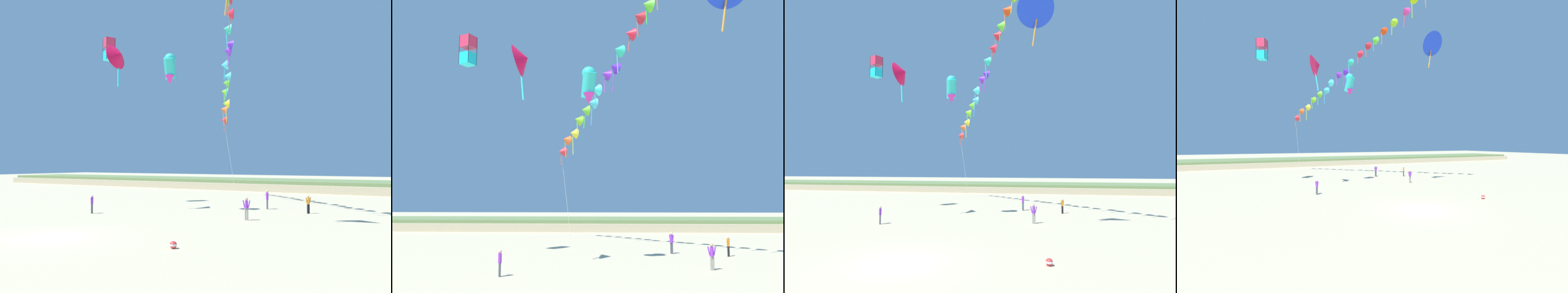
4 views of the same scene
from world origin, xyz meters
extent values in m
plane|color=beige|center=(0.00, 0.00, 0.00)|extent=(240.00, 240.00, 0.00)
cube|color=#BFAE8B|center=(0.00, 47.32, 0.53)|extent=(120.00, 13.88, 1.06)
cube|color=#6B844C|center=(0.00, 47.32, 1.22)|extent=(120.00, 11.80, 0.61)
cylinder|color=#474C56|center=(-6.22, 9.26, 0.38)|extent=(0.11, 0.11, 0.76)
cylinder|color=#474C56|center=(-6.16, 9.14, 0.38)|extent=(0.11, 0.11, 0.76)
cylinder|color=purple|center=(-6.19, 9.20, 1.03)|extent=(0.20, 0.20, 0.54)
cylinder|color=purple|center=(-6.26, 9.36, 1.07)|extent=(0.14, 0.19, 0.51)
cylinder|color=purple|center=(-6.12, 9.04, 1.07)|extent=(0.14, 0.19, 0.51)
sphere|color=beige|center=(-6.19, 9.20, 1.40)|extent=(0.21, 0.21, 0.21)
cylinder|color=black|center=(9.20, 18.17, 0.38)|extent=(0.11, 0.11, 0.77)
cylinder|color=black|center=(9.12, 18.06, 0.38)|extent=(0.11, 0.11, 0.77)
cylinder|color=orange|center=(9.16, 18.12, 1.04)|extent=(0.20, 0.20, 0.54)
cylinder|color=orange|center=(9.27, 18.25, 1.08)|extent=(0.17, 0.19, 0.52)
cylinder|color=orange|center=(9.05, 17.98, 1.08)|extent=(0.17, 0.19, 0.52)
sphere|color=beige|center=(9.16, 18.12, 1.42)|extent=(0.21, 0.21, 0.21)
cylinder|color=#474C56|center=(5.04, 19.61, 0.43)|extent=(0.13, 0.13, 0.86)
cylinder|color=#474C56|center=(5.11, 19.47, 0.43)|extent=(0.13, 0.13, 0.86)
cylinder|color=purple|center=(5.07, 19.54, 1.17)|extent=(0.23, 0.23, 0.61)
cylinder|color=purple|center=(4.98, 19.72, 1.22)|extent=(0.17, 0.22, 0.58)
cylinder|color=purple|center=(5.16, 19.37, 1.22)|extent=(0.17, 0.22, 0.58)
sphere|color=beige|center=(5.07, 19.54, 1.60)|extent=(0.23, 0.23, 0.23)
cylinder|color=gray|center=(6.32, 11.89, 0.41)|extent=(0.12, 0.12, 0.83)
cylinder|color=gray|center=(6.46, 11.92, 0.41)|extent=(0.12, 0.12, 0.83)
cylinder|color=purple|center=(6.39, 11.91, 1.12)|extent=(0.22, 0.22, 0.59)
cylinder|color=purple|center=(6.21, 11.87, 1.16)|extent=(0.21, 0.12, 0.56)
cylinder|color=purple|center=(6.58, 11.94, 1.16)|extent=(0.21, 0.12, 0.56)
sphere|color=tan|center=(6.39, 11.91, 1.53)|extent=(0.22, 0.22, 0.22)
cone|color=red|center=(-5.15, 31.29, 9.63)|extent=(1.25, 1.33, 1.13)
cylinder|color=#E55639|center=(-5.22, 31.42, 8.79)|extent=(0.11, 0.20, 1.25)
cone|color=#E25B24|center=(-4.54, 29.98, 10.81)|extent=(1.38, 1.42, 1.22)
cylinder|color=orange|center=(-4.61, 30.12, 9.73)|extent=(0.17, 0.18, 1.71)
cone|color=yellow|center=(-3.64, 28.88, 11.34)|extent=(1.21, 1.33, 1.13)
cylinder|color=#CDE539|center=(-3.71, 29.01, 10.10)|extent=(0.14, 0.17, 2.05)
cone|color=#74CB23|center=(-3.03, 27.22, 12.48)|extent=(1.34, 1.41, 1.22)
cylinder|color=#63E539|center=(-3.11, 27.35, 11.58)|extent=(0.19, 0.20, 1.35)
cone|color=#62C829|center=(-2.24, 26.10, 13.24)|extent=(1.12, 1.31, 1.13)
cylinder|color=#4DE539|center=(-2.31, 26.23, 12.22)|extent=(0.24, 0.14, 1.60)
cone|color=#3FC0D3|center=(-1.48, 24.79, 13.68)|extent=(1.26, 1.35, 1.15)
cylinder|color=#39A6E5|center=(-1.55, 24.92, 12.46)|extent=(0.16, 0.23, 1.99)
cone|color=#3EF1EB|center=(-1.08, 23.36, 14.62)|extent=(1.23, 1.33, 1.13)
cylinder|color=#39C2E5|center=(-1.16, 23.50, 13.69)|extent=(0.09, 0.14, 1.42)
cone|color=purple|center=(-0.15, 22.22, 15.75)|extent=(1.29, 1.38, 1.23)
cylinder|color=#B439E5|center=(-0.22, 22.36, 14.81)|extent=(0.18, 0.15, 1.45)
cone|color=#5822D4|center=(0.61, 21.01, 16.02)|extent=(1.38, 1.43, 1.22)
cylinder|color=#9739E5|center=(0.54, 21.14, 14.81)|extent=(0.24, 0.09, 1.99)
cone|color=#29CEA6|center=(0.95, 19.85, 17.16)|extent=(1.29, 1.36, 1.17)
cylinder|color=#39E5E5|center=(0.88, 19.99, 16.06)|extent=(0.15, 0.20, 1.76)
cone|color=red|center=(1.90, 18.53, 18.08)|extent=(1.12, 1.31, 1.14)
cylinder|color=#E54F39|center=(1.82, 18.66, 17.24)|extent=(0.20, 0.19, 1.25)
cylinder|color=#E55239|center=(2.44, 17.15, 17.95)|extent=(0.12, 0.15, 1.41)
cylinder|color=silver|center=(-4.74, 32.08, 4.96)|extent=(1.07, 1.51, 9.93)
cone|color=#EC0D3F|center=(-5.66, 11.70, 13.61)|extent=(1.36, 2.28, 2.39)
cone|color=#2DD9E5|center=(-5.66, 11.70, 13.63)|extent=(0.80, 1.26, 1.33)
cylinder|color=#2DD9E5|center=(-5.66, 11.70, 12.04)|extent=(0.41, 0.46, 2.45)
cylinder|color=#2ACCBD|center=(-1.31, 13.35, 12.28)|extent=(1.34, 1.75, 2.02)
sphere|color=#2ACCBD|center=(-1.31, 13.35, 13.09)|extent=(0.97, 0.97, 0.97)
cone|color=#E52DB3|center=(-1.31, 13.35, 11.29)|extent=(1.04, 1.04, 0.74)
sphere|color=black|center=(-1.31, 13.35, 13.37)|extent=(0.20, 0.20, 0.20)
cube|color=#17D4E5|center=(-10.99, 16.30, 15.33)|extent=(1.25, 1.25, 0.95)
cube|color=#E52D51|center=(-10.99, 16.30, 16.71)|extent=(1.25, 1.25, 0.95)
cylinder|color=black|center=(-10.37, 16.54, 16.02)|extent=(0.04, 0.04, 2.33)
cylinder|color=black|center=(-11.24, 16.92, 16.02)|extent=(0.04, 0.04, 2.33)
cylinder|color=black|center=(-11.61, 16.05, 16.02)|extent=(0.04, 0.04, 2.33)
cylinder|color=black|center=(-10.74, 15.67, 16.02)|extent=(0.04, 0.04, 2.33)
sphere|color=red|center=(7.35, 0.96, 0.18)|extent=(0.36, 0.36, 0.36)
cylinder|color=white|center=(7.35, 0.96, 0.18)|extent=(0.36, 0.36, 0.09)
camera|label=1|loc=(18.52, -15.80, 4.12)|focal=38.00mm
camera|label=2|loc=(-0.05, -14.65, 4.39)|focal=38.00mm
camera|label=3|loc=(6.97, -14.44, 4.76)|focal=28.00mm
camera|label=4|loc=(-11.74, -16.70, 5.14)|focal=24.00mm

